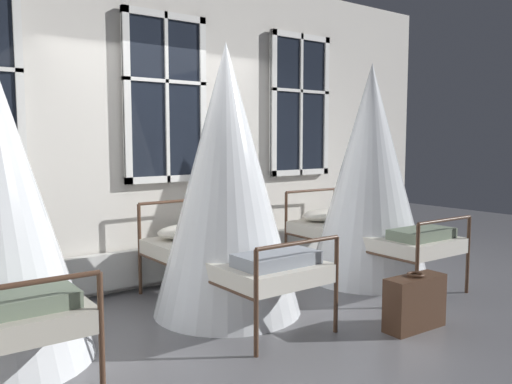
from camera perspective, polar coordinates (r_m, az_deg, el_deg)
ground at (r=4.79m, az=-2.26°, el=-13.15°), size 16.12×16.12×0.00m
back_wall_with_windows at (r=5.70m, az=-10.15°, el=6.99°), size 8.11×0.10×3.37m
window_bank at (r=5.60m, az=-9.50°, el=1.42°), size 4.65×0.10×2.77m
cot_second at (r=4.67m, az=-3.20°, el=0.77°), size 1.32×1.96×2.39m
cot_third at (r=5.91m, az=12.20°, el=1.61°), size 1.32×1.98×2.37m
suitcase_dark at (r=4.58m, az=16.79°, el=-11.36°), size 0.57×0.24×0.47m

